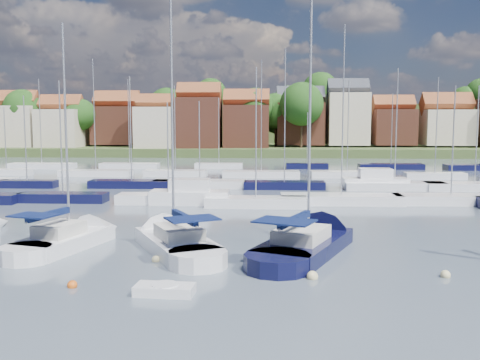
{
  "coord_description": "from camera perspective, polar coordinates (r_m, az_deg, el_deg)",
  "views": [
    {
      "loc": [
        1.59,
        -27.07,
        7.24
      ],
      "look_at": [
        -0.5,
        14.0,
        2.82
      ],
      "focal_mm": 40.0,
      "sensor_mm": 36.0,
      "label": 1
    }
  ],
  "objects": [
    {
      "name": "far_shore_town",
      "position": [
        159.76,
        3.16,
        5.18
      ],
      "size": [
        212.46,
        90.0,
        22.27
      ],
      "color": "#3C4D26",
      "rests_on": "ground"
    },
    {
      "name": "buoy_b",
      "position": [
        25.17,
        -17.45,
        -10.88
      ],
      "size": [
        0.44,
        0.44,
        0.44
      ],
      "primitive_type": "sphere",
      "color": "#D85914",
      "rests_on": "ground"
    },
    {
      "name": "buoy_e",
      "position": [
        34.58,
        8.87,
        -6.03
      ],
      "size": [
        0.54,
        0.54,
        0.54
      ],
      "primitive_type": "sphere",
      "color": "#D85914",
      "rests_on": "ground"
    },
    {
      "name": "tender",
      "position": [
        23.28,
        -8.04,
        -11.52
      ],
      "size": [
        2.58,
        1.34,
        0.54
      ],
      "rotation": [
        0.0,
        0.0,
        -0.07
      ],
      "color": "white",
      "rests_on": "ground"
    },
    {
      "name": "buoy_c",
      "position": [
        28.65,
        -8.98,
        -8.58
      ],
      "size": [
        0.43,
        0.43,
        0.43
      ],
      "primitive_type": "sphere",
      "color": "beige",
      "rests_on": "ground"
    },
    {
      "name": "sailboat_navy",
      "position": [
        31.68,
        7.93,
        -6.49
      ],
      "size": [
        8.09,
        12.98,
        17.52
      ],
      "rotation": [
        0.0,
        0.0,
        1.17
      ],
      "color": "black",
      "rests_on": "ground"
    },
    {
      "name": "buoy_d",
      "position": [
        25.55,
        7.72,
        -10.39
      ],
      "size": [
        0.54,
        0.54,
        0.54
      ],
      "primitive_type": "sphere",
      "color": "beige",
      "rests_on": "ground"
    },
    {
      "name": "sailboat_centre",
      "position": [
        31.86,
        -7.52,
        -6.41
      ],
      "size": [
        7.84,
        11.56,
        15.53
      ],
      "rotation": [
        0.0,
        0.0,
        2.04
      ],
      "color": "white",
      "rests_on": "ground"
    },
    {
      "name": "ground",
      "position": [
        67.48,
        1.55,
        -0.03
      ],
      "size": [
        260.0,
        260.0,
        0.0
      ],
      "primitive_type": "plane",
      "color": "#424E5A",
      "rests_on": "ground"
    },
    {
      "name": "marina_field",
      "position": [
        62.59,
        3.19,
        -0.12
      ],
      "size": [
        79.62,
        41.41,
        15.93
      ],
      "color": "white",
      "rests_on": "ground"
    },
    {
      "name": "sailboat_left",
      "position": [
        33.57,
        -17.07,
        -5.97
      ],
      "size": [
        5.35,
        10.55,
        13.93
      ],
      "rotation": [
        0.0,
        0.0,
        1.3
      ],
      "color": "white",
      "rests_on": "ground"
    },
    {
      "name": "buoy_f",
      "position": [
        27.34,
        21.05,
        -9.65
      ],
      "size": [
        0.47,
        0.47,
        0.47
      ],
      "primitive_type": "sphere",
      "color": "beige",
      "rests_on": "ground"
    }
  ]
}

